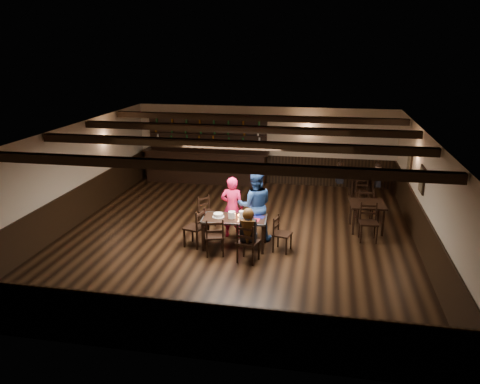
% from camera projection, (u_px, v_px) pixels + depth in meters
% --- Properties ---
extents(ground, '(10.00, 10.00, 0.00)m').
position_uv_depth(ground, '(237.00, 236.00, 12.07)').
color(ground, black).
rests_on(ground, ground).
extents(room_shell, '(9.02, 10.02, 2.71)m').
position_uv_depth(room_shell, '(237.00, 170.00, 11.59)').
color(room_shell, beige).
rests_on(room_shell, ground).
extents(dining_table, '(1.59, 0.87, 0.75)m').
position_uv_depth(dining_table, '(234.00, 221.00, 11.20)').
color(dining_table, black).
rests_on(dining_table, ground).
extents(chair_near_left, '(0.53, 0.52, 0.92)m').
position_uv_depth(chair_near_left, '(215.00, 234.00, 10.76)').
color(chair_near_left, black).
rests_on(chair_near_left, ground).
extents(chair_near_right, '(0.52, 0.51, 0.94)m').
position_uv_depth(chair_near_right, '(247.00, 240.00, 10.41)').
color(chair_near_right, black).
rests_on(chair_near_right, ground).
extents(chair_end_left, '(0.52, 0.54, 0.95)m').
position_uv_depth(chair_end_left, '(197.00, 225.00, 11.27)').
color(chair_end_left, black).
rests_on(chair_end_left, ground).
extents(chair_end_right, '(0.47, 0.48, 0.86)m').
position_uv_depth(chair_end_right, '(280.00, 231.00, 11.06)').
color(chair_end_right, black).
rests_on(chair_end_right, ground).
extents(chair_far_pushed, '(0.53, 0.53, 0.82)m').
position_uv_depth(chair_far_pushed, '(205.00, 209.00, 12.63)').
color(chair_far_pushed, black).
rests_on(chair_far_pushed, ground).
extents(woman_pink, '(0.58, 0.39, 1.59)m').
position_uv_depth(woman_pink, '(232.00, 207.00, 11.78)').
color(woman_pink, '#FE2746').
rests_on(woman_pink, ground).
extents(man_blue, '(1.01, 0.86, 1.81)m').
position_uv_depth(man_blue, '(255.00, 205.00, 11.58)').
color(man_blue, navy).
rests_on(man_blue, ground).
extents(seated_person, '(0.35, 0.52, 0.85)m').
position_uv_depth(seated_person, '(248.00, 227.00, 10.37)').
color(seated_person, black).
rests_on(seated_person, ground).
extents(cake, '(0.29, 0.29, 0.09)m').
position_uv_depth(cake, '(218.00, 215.00, 11.23)').
color(cake, white).
rests_on(cake, dining_table).
extents(plate_stack_a, '(0.17, 0.17, 0.16)m').
position_uv_depth(plate_stack_a, '(232.00, 215.00, 11.15)').
color(plate_stack_a, white).
rests_on(plate_stack_a, dining_table).
extents(plate_stack_b, '(0.15, 0.15, 0.17)m').
position_uv_depth(plate_stack_b, '(242.00, 214.00, 11.15)').
color(plate_stack_b, white).
rests_on(plate_stack_b, dining_table).
extents(tea_light, '(0.06, 0.06, 0.06)m').
position_uv_depth(tea_light, '(238.00, 216.00, 11.24)').
color(tea_light, '#A5A8AD').
rests_on(tea_light, dining_table).
extents(salt_shaker, '(0.03, 0.03, 0.08)m').
position_uv_depth(salt_shaker, '(250.00, 218.00, 11.03)').
color(salt_shaker, silver).
rests_on(salt_shaker, dining_table).
extents(pepper_shaker, '(0.04, 0.04, 0.10)m').
position_uv_depth(pepper_shaker, '(253.00, 219.00, 10.99)').
color(pepper_shaker, '#A5A8AD').
rests_on(pepper_shaker, dining_table).
extents(drink_glass, '(0.07, 0.07, 0.10)m').
position_uv_depth(drink_glass, '(248.00, 214.00, 11.26)').
color(drink_glass, silver).
rests_on(drink_glass, dining_table).
extents(menu_red, '(0.32, 0.23, 0.00)m').
position_uv_depth(menu_red, '(253.00, 220.00, 11.06)').
color(menu_red, maroon).
rests_on(menu_red, dining_table).
extents(menu_blue, '(0.35, 0.29, 0.00)m').
position_uv_depth(menu_blue, '(258.00, 217.00, 11.25)').
color(menu_blue, '#0F104C').
rests_on(menu_blue, dining_table).
extents(bar_counter, '(4.45, 0.70, 2.20)m').
position_uv_depth(bar_counter, '(206.00, 162.00, 16.64)').
color(bar_counter, black).
rests_on(bar_counter, ground).
extents(back_table_a, '(0.95, 0.95, 0.75)m').
position_uv_depth(back_table_a, '(367.00, 207.00, 12.25)').
color(back_table_a, black).
rests_on(back_table_a, ground).
extents(back_table_b, '(0.84, 0.84, 0.75)m').
position_uv_depth(back_table_b, '(362.00, 179.00, 14.82)').
color(back_table_b, black).
rests_on(back_table_b, ground).
extents(bg_patron_left, '(0.26, 0.36, 0.68)m').
position_uv_depth(bg_patron_left, '(340.00, 172.00, 14.99)').
color(bg_patron_left, black).
rests_on(bg_patron_left, ground).
extents(bg_patron_right, '(0.27, 0.39, 0.77)m').
position_uv_depth(bg_patron_right, '(378.00, 174.00, 14.61)').
color(bg_patron_right, black).
rests_on(bg_patron_right, ground).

